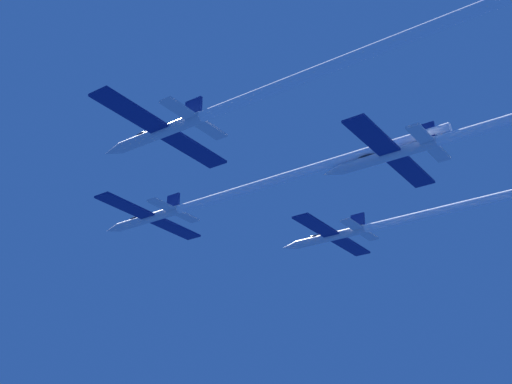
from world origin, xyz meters
name	(u,v)px	position (x,y,z in m)	size (l,w,h in m)	color
jet_lead	(225,195)	(-0.41, -15.15, 0.50)	(20.97, 58.01, 3.47)	silver
jet_left_wing	(274,88)	(-19.79, -36.68, 0.01)	(20.97, 60.84, 3.47)	silver
jet_right_wing	(436,212)	(20.54, -38.74, -0.53)	(20.97, 64.62, 3.47)	silver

